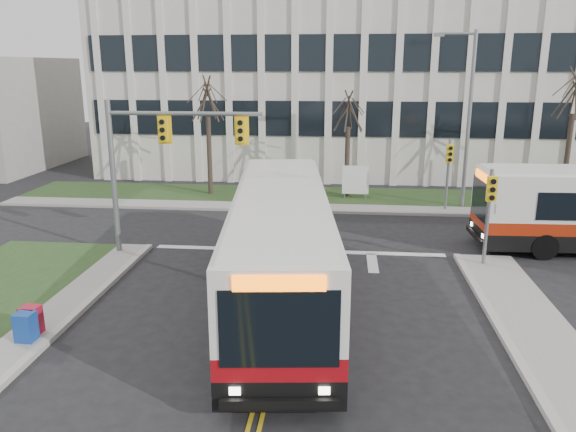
{
  "coord_description": "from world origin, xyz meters",
  "views": [
    {
      "loc": [
        1.73,
        -13.88,
        7.48
      ],
      "look_at": [
        -0.25,
        6.34,
        2.0
      ],
      "focal_mm": 35.0,
      "sensor_mm": 36.0,
      "label": 1
    }
  ],
  "objects_px": {
    "directory_sign": "(356,180)",
    "newspaper_box_blue": "(26,329)",
    "streetlight": "(466,111)",
    "bus_main": "(281,249)",
    "newspaper_box_red": "(32,322)"
  },
  "relations": [
    {
      "from": "streetlight",
      "to": "bus_main",
      "type": "relative_size",
      "value": 0.69
    },
    {
      "from": "directory_sign",
      "to": "newspaper_box_blue",
      "type": "distance_m",
      "value": 20.37
    },
    {
      "from": "directory_sign",
      "to": "newspaper_box_blue",
      "type": "xyz_separation_m",
      "value": [
        -9.3,
        -18.11,
        -0.7
      ]
    },
    {
      "from": "newspaper_box_blue",
      "to": "newspaper_box_red",
      "type": "height_order",
      "value": "same"
    },
    {
      "from": "newspaper_box_red",
      "to": "directory_sign",
      "type": "bearing_deg",
      "value": 69.18
    },
    {
      "from": "newspaper_box_blue",
      "to": "newspaper_box_red",
      "type": "relative_size",
      "value": 1.0
    },
    {
      "from": "newspaper_box_red",
      "to": "streetlight",
      "type": "bearing_deg",
      "value": 54.82
    },
    {
      "from": "directory_sign",
      "to": "newspaper_box_red",
      "type": "xyz_separation_m",
      "value": [
        -9.37,
        -17.69,
        -0.7
      ]
    },
    {
      "from": "bus_main",
      "to": "newspaper_box_red",
      "type": "xyz_separation_m",
      "value": [
        -6.7,
        -3.28,
        -1.3
      ]
    },
    {
      "from": "directory_sign",
      "to": "newspaper_box_red",
      "type": "height_order",
      "value": "directory_sign"
    },
    {
      "from": "bus_main",
      "to": "streetlight",
      "type": "bearing_deg",
      "value": 51.87
    },
    {
      "from": "directory_sign",
      "to": "newspaper_box_blue",
      "type": "relative_size",
      "value": 2.11
    },
    {
      "from": "bus_main",
      "to": "newspaper_box_blue",
      "type": "distance_m",
      "value": 7.7
    },
    {
      "from": "streetlight",
      "to": "bus_main",
      "type": "xyz_separation_m",
      "value": [
        -8.2,
        -13.11,
        -3.42
      ]
    },
    {
      "from": "directory_sign",
      "to": "newspaper_box_blue",
      "type": "height_order",
      "value": "directory_sign"
    }
  ]
}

